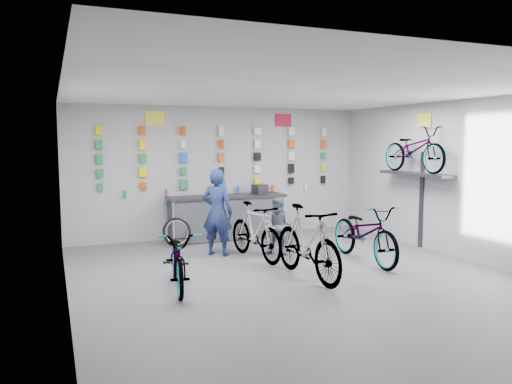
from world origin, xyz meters
name	(u,v)px	position (x,y,z in m)	size (l,w,h in m)	color
floor	(299,279)	(0.00, 0.00, 0.00)	(8.00, 8.00, 0.00)	#4E4E53
ceiling	(300,91)	(0.00, 0.00, 3.00)	(8.00, 8.00, 0.00)	white
wall_back	(221,172)	(0.00, 4.00, 1.50)	(7.00, 7.00, 0.00)	#BCBCBF
wall_left	(64,197)	(-3.50, 0.00, 1.50)	(8.00, 8.00, 0.00)	#BCBCBF
wall_right	(468,180)	(3.50, 0.00, 1.50)	(8.00, 8.00, 0.00)	#BCBCBF
counter	(227,218)	(0.00, 3.54, 0.49)	(2.70, 0.66, 1.00)	black
merch_wall	(220,159)	(-0.04, 3.93, 1.80)	(5.53, 0.08, 1.56)	#218348
wall_bracket	(416,178)	(3.33, 1.20, 1.46)	(0.39, 1.90, 2.00)	#333338
sign_left	(155,118)	(-1.50, 3.98, 2.72)	(0.42, 0.02, 0.30)	#FFF738
sign_right	(283,120)	(1.60, 3.98, 2.72)	(0.42, 0.02, 0.30)	red
sign_side	(424,120)	(3.48, 1.20, 2.65)	(0.02, 0.40, 0.30)	#FFF738
bike_left	(178,259)	(-1.93, 0.24, 0.46)	(0.61, 1.76, 0.92)	gray
bike_center	(307,243)	(0.14, -0.02, 0.60)	(0.56, 1.98, 1.19)	gray
bike_right	(365,232)	(1.67, 0.59, 0.55)	(0.73, 2.08, 1.09)	gray
bike_service	(255,231)	(-0.13, 1.53, 0.54)	(0.50, 1.79, 1.07)	gray
bike_wall	(414,149)	(3.25, 1.20, 2.05)	(0.63, 1.80, 0.95)	gray
clerk	(217,212)	(-0.69, 2.12, 0.85)	(0.62, 0.41, 1.70)	navy
customer	(279,226)	(0.41, 1.65, 0.57)	(0.55, 0.43, 1.14)	#50596C
spare_wheel	(177,232)	(-1.25, 3.17, 0.31)	(0.68, 0.36, 0.63)	black
register	(260,189)	(0.80, 3.55, 1.11)	(0.28, 0.30, 0.22)	black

